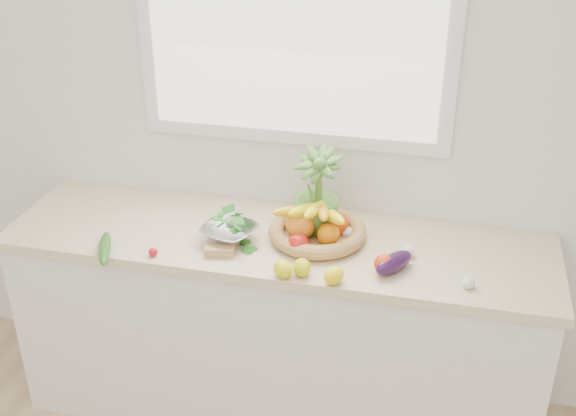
% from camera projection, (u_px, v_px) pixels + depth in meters
% --- Properties ---
extents(back_wall, '(4.50, 0.02, 2.70)m').
position_uv_depth(back_wall, '(294.00, 108.00, 2.99)').
color(back_wall, white).
rests_on(back_wall, ground).
extents(counter_cabinet, '(2.20, 0.58, 0.86)m').
position_uv_depth(counter_cabinet, '(278.00, 330.00, 3.16)').
color(counter_cabinet, silver).
rests_on(counter_cabinet, ground).
extents(countertop, '(2.24, 0.62, 0.04)m').
position_uv_depth(countertop, '(277.00, 241.00, 2.95)').
color(countertop, beige).
rests_on(countertop, counter_cabinet).
extents(window_frame, '(1.30, 0.03, 1.10)m').
position_uv_depth(window_frame, '(294.00, 11.00, 2.79)').
color(window_frame, white).
rests_on(window_frame, back_wall).
extents(window_pane, '(1.18, 0.01, 0.98)m').
position_uv_depth(window_pane, '(293.00, 12.00, 2.77)').
color(window_pane, white).
rests_on(window_pane, window_frame).
extents(orange_loose, '(0.10, 0.10, 0.08)m').
position_uv_depth(orange_loose, '(384.00, 264.00, 2.68)').
color(orange_loose, red).
rests_on(orange_loose, countertop).
extents(lemon_a, '(0.09, 0.10, 0.07)m').
position_uv_depth(lemon_a, '(302.00, 267.00, 2.67)').
color(lemon_a, '#CFC00B').
rests_on(lemon_a, countertop).
extents(lemon_b, '(0.10, 0.11, 0.07)m').
position_uv_depth(lemon_b, '(334.00, 276.00, 2.62)').
color(lemon_b, yellow).
rests_on(lemon_b, countertop).
extents(lemon_c, '(0.11, 0.11, 0.07)m').
position_uv_depth(lemon_c, '(283.00, 269.00, 2.66)').
color(lemon_c, yellow).
rests_on(lemon_c, countertop).
extents(apple, '(0.09, 0.09, 0.09)m').
position_uv_depth(apple, '(298.00, 245.00, 2.80)').
color(apple, '#B9150E').
rests_on(apple, countertop).
extents(ginger, '(0.12, 0.07, 0.04)m').
position_uv_depth(ginger, '(220.00, 252.00, 2.80)').
color(ginger, tan).
rests_on(ginger, countertop).
extents(garlic_a, '(0.06, 0.06, 0.05)m').
position_uv_depth(garlic_a, '(408.00, 251.00, 2.79)').
color(garlic_a, white).
rests_on(garlic_a, countertop).
extents(garlic_b, '(0.06, 0.06, 0.05)m').
position_uv_depth(garlic_b, '(347.00, 232.00, 2.93)').
color(garlic_b, white).
rests_on(garlic_b, countertop).
extents(garlic_c, '(0.06, 0.06, 0.04)m').
position_uv_depth(garlic_c, '(468.00, 283.00, 2.60)').
color(garlic_c, white).
rests_on(garlic_c, countertop).
extents(eggplant, '(0.16, 0.19, 0.07)m').
position_uv_depth(eggplant, '(394.00, 263.00, 2.69)').
color(eggplant, '#250D32').
rests_on(eggplant, countertop).
extents(cucumber, '(0.14, 0.25, 0.05)m').
position_uv_depth(cucumber, '(105.00, 248.00, 2.82)').
color(cucumber, '#1D4F17').
rests_on(cucumber, countertop).
extents(radish, '(0.04, 0.04, 0.04)m').
position_uv_depth(radish, '(153.00, 252.00, 2.80)').
color(radish, red).
rests_on(radish, countertop).
extents(potted_herb, '(0.24, 0.24, 0.36)m').
position_uv_depth(potted_herb, '(317.00, 191.00, 2.89)').
color(potted_herb, '#4E822F').
rests_on(potted_herb, countertop).
extents(fruit_basket, '(0.43, 0.43, 0.19)m').
position_uv_depth(fruit_basket, '(317.00, 227.00, 2.90)').
color(fruit_basket, tan).
rests_on(fruit_basket, countertop).
extents(colander_with_spinach, '(0.27, 0.27, 0.12)m').
position_uv_depth(colander_with_spinach, '(229.00, 229.00, 2.88)').
color(colander_with_spinach, white).
rests_on(colander_with_spinach, countertop).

